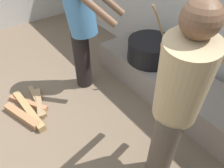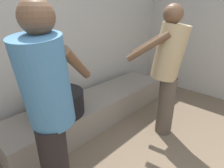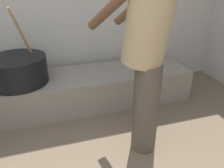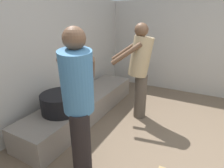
% 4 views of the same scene
% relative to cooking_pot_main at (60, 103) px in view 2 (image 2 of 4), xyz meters
% --- Properties ---
extents(block_enclosure_rear, '(5.64, 0.20, 1.97)m').
position_rel_cooking_pot_main_xyz_m(block_enclosure_rear, '(-0.11, 0.54, 0.49)').
color(block_enclosure_rear, '#ADA8A0').
rests_on(block_enclosure_rear, ground_plane).
extents(hearth_ledge, '(2.47, 0.60, 0.36)m').
position_rel_cooking_pot_main_xyz_m(hearth_ledge, '(0.56, 0.02, -0.31)').
color(hearth_ledge, slate).
rests_on(hearth_ledge, ground_plane).
extents(cooking_pot_main, '(0.55, 0.55, 0.72)m').
position_rel_cooking_pot_main_xyz_m(cooking_pot_main, '(0.00, 0.00, 0.00)').
color(cooking_pot_main, black).
rests_on(cooking_pot_main, hearth_ledge).
extents(cook_in_tan_shirt, '(0.57, 0.72, 1.53)m').
position_rel_cooking_pot_main_xyz_m(cook_in_tan_shirt, '(0.95, -0.79, 0.38)').
color(cook_in_tan_shirt, '#4C4238').
rests_on(cook_in_tan_shirt, ground_plane).
extents(cook_in_blue_shirt, '(0.71, 0.63, 1.54)m').
position_rel_cooking_pot_main_xyz_m(cook_in_blue_shirt, '(-0.44, -0.67, 0.38)').
color(cook_in_blue_shirt, black).
rests_on(cook_in_blue_shirt, ground_plane).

